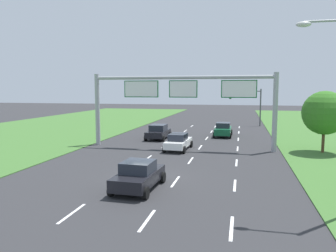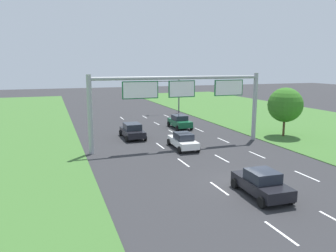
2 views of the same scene
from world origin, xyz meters
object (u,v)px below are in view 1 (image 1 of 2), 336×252
(car_mid_lane, at_px, (158,132))
(sign_gantry, at_px, (182,95))
(car_near_red, at_px, (223,130))
(car_far_ahead, at_px, (139,175))
(roadside_tree_mid, at_px, (325,113))
(traffic_light_mast, at_px, (247,100))
(car_lead_silver, at_px, (178,142))

(car_mid_lane, bearing_deg, sign_gantry, -53.87)
(car_mid_lane, bearing_deg, car_near_red, 27.91)
(car_far_ahead, distance_m, roadside_tree_mid, 18.47)
(car_far_ahead, height_order, roadside_tree_mid, roadside_tree_mid)
(sign_gantry, relative_size, roadside_tree_mid, 3.20)
(car_far_ahead, bearing_deg, sign_gantry, 92.22)
(car_mid_lane, xyz_separation_m, traffic_light_mast, (9.82, 16.10, 3.05))
(car_near_red, height_order, car_far_ahead, car_near_red)
(sign_gantry, bearing_deg, roadside_tree_mid, 1.14)
(car_far_ahead, height_order, traffic_light_mast, traffic_light_mast)
(traffic_light_mast, bearing_deg, car_lead_silver, -106.14)
(car_lead_silver, distance_m, sign_gantry, 4.32)
(traffic_light_mast, bearing_deg, roadside_tree_mid, -73.63)
(car_far_ahead, distance_m, sign_gantry, 13.79)
(car_lead_silver, bearing_deg, car_near_red, 72.56)
(car_near_red, distance_m, car_far_ahead, 22.03)
(car_near_red, bearing_deg, car_mid_lane, -152.18)
(car_lead_silver, height_order, traffic_light_mast, traffic_light_mast)
(traffic_light_mast, relative_size, roadside_tree_mid, 1.04)
(traffic_light_mast, bearing_deg, car_near_red, -103.04)
(car_mid_lane, bearing_deg, car_lead_silver, -60.00)
(car_near_red, relative_size, car_lead_silver, 0.96)
(car_lead_silver, height_order, sign_gantry, sign_gantry)
(car_near_red, distance_m, car_mid_lane, 7.81)
(car_far_ahead, bearing_deg, traffic_light_mast, 82.15)
(car_near_red, height_order, roadside_tree_mid, roadside_tree_mid)
(car_lead_silver, bearing_deg, traffic_light_mast, 76.43)
(car_mid_lane, xyz_separation_m, car_far_ahead, (3.53, -18.16, -0.03))
(car_near_red, bearing_deg, traffic_light_mast, 77.27)
(sign_gantry, xyz_separation_m, roadside_tree_mid, (12.35, 0.25, -1.45))
(car_near_red, distance_m, traffic_light_mast, 13.17)
(car_lead_silver, xyz_separation_m, car_far_ahead, (0.11, -12.13, 0.03))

